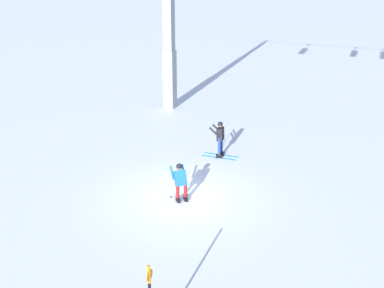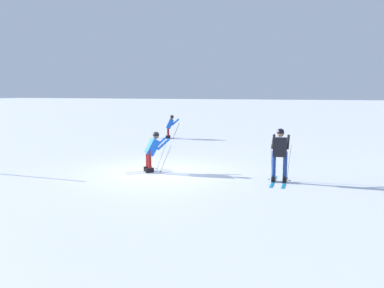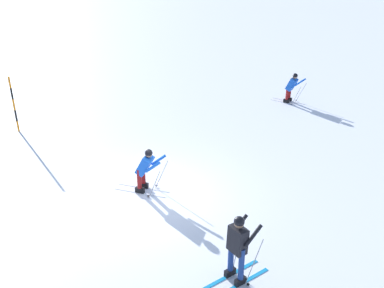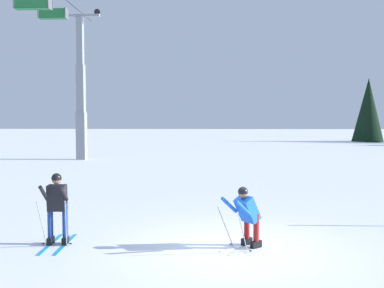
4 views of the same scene
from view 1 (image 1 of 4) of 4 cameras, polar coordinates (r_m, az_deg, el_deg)
ground_plane at (r=17.91m, az=-1.17°, el=-6.47°), size 260.00×260.00×0.00m
skier_carving_main at (r=17.29m, az=-1.46°, el=-4.51°), size 1.44×1.58×1.56m
lift_tower_near at (r=27.47m, az=-2.90°, el=13.99°), size 0.66×2.80×11.15m
skier_distant_uphill at (r=21.02m, az=3.50°, el=0.94°), size 1.69×0.71×1.73m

